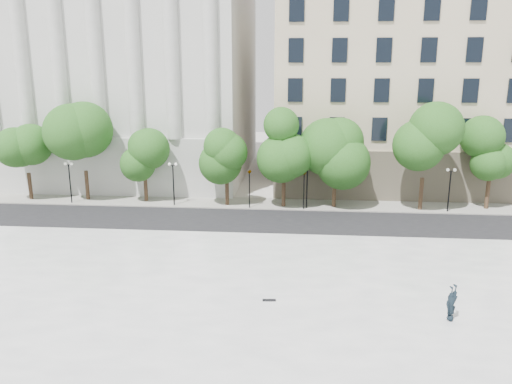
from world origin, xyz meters
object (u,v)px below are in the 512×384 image
traffic_light_west (249,171)px  traffic_light_east (304,171)px  person_lying (450,316)px  skateboard (269,300)px

traffic_light_west → traffic_light_east: 4.99m
traffic_light_west → person_lying: traffic_light_west is taller
traffic_light_west → traffic_light_east: (4.99, -0.00, 0.08)m
traffic_light_east → person_lying: 22.42m
person_lying → skateboard: bearing=132.8°
traffic_light_east → skateboard: (-1.98, -19.66, -3.22)m
skateboard → traffic_light_east: bearing=80.0°
person_lying → traffic_light_east: bearing=70.1°
traffic_light_east → skateboard: 20.02m
traffic_light_west → traffic_light_east: size_ratio=0.98×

